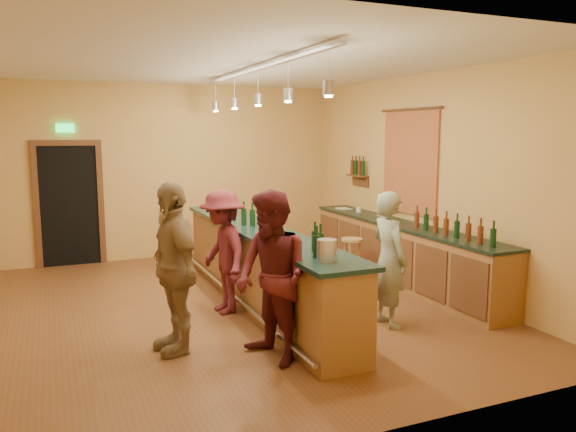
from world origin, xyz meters
name	(u,v)px	position (x,y,z in m)	size (l,w,h in m)	color
floor	(220,309)	(0.00, 0.00, 0.00)	(7.00, 7.00, 0.00)	brown
ceiling	(216,61)	(0.00, 0.00, 3.20)	(6.50, 7.00, 0.02)	silver
wall_back	(166,172)	(0.00, 3.50, 1.60)	(6.50, 0.02, 3.20)	gold
wall_front	(353,233)	(0.00, -3.50, 1.60)	(6.50, 0.02, 3.20)	gold
wall_right	(426,181)	(3.25, 0.00, 1.60)	(0.02, 7.00, 3.20)	gold
doorway	(69,202)	(-1.70, 3.47, 1.13)	(1.15, 0.09, 2.48)	black
tapestry	(410,163)	(3.23, 0.40, 1.85)	(0.03, 1.40, 1.60)	maroon
bottle_shelf	(358,169)	(3.17, 1.90, 1.67)	(0.17, 0.55, 0.54)	#532F19
back_counter	(401,252)	(2.97, 0.18, 0.49)	(0.60, 4.55, 1.27)	brown
tasting_bar	(259,261)	(0.56, 0.00, 0.61)	(0.73, 5.10, 1.38)	brown
pendant_track	(258,81)	(0.56, 0.00, 2.98)	(0.11, 4.60, 0.50)	silver
bartender	(389,259)	(1.70, -1.41, 0.82)	(0.60, 0.39, 1.64)	gray
customer_a	(272,278)	(0.01, -1.88, 0.88)	(0.85, 0.67, 1.76)	#59191E
customer_b	(174,267)	(-0.84, -1.20, 0.91)	(1.07, 0.45, 1.83)	#997A51
customer_c	(223,252)	(0.01, -0.14, 0.80)	(1.03, 0.59, 1.60)	#59191E
bar_stool	(352,248)	(2.29, 0.53, 0.55)	(0.34, 0.34, 0.69)	#A38049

